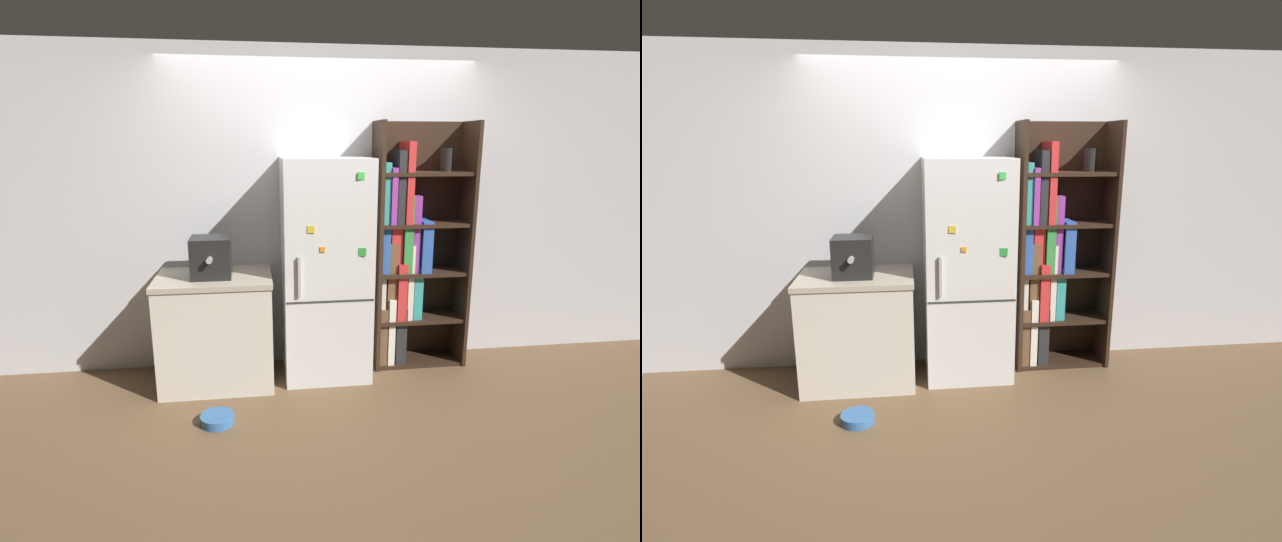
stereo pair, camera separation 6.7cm
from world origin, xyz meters
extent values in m
plane|color=brown|center=(0.00, 0.00, 0.00)|extent=(16.00, 16.00, 0.00)
cube|color=silver|center=(0.00, 0.47, 1.30)|extent=(8.00, 0.05, 2.60)
cube|color=silver|center=(0.00, 0.17, 0.88)|extent=(0.68, 0.57, 1.75)
cube|color=#333333|center=(0.00, -0.12, 0.71)|extent=(0.66, 0.01, 0.01)
cube|color=#B2B2B7|center=(-0.24, -0.13, 0.91)|extent=(0.02, 0.02, 0.30)
cube|color=green|center=(0.23, -0.12, 1.08)|extent=(0.06, 0.02, 0.06)
cube|color=yellow|center=(-0.15, -0.12, 1.26)|extent=(0.05, 0.01, 0.05)
cube|color=orange|center=(-0.06, -0.12, 1.11)|extent=(0.04, 0.01, 0.04)
cube|color=green|center=(0.21, -0.12, 1.63)|extent=(0.05, 0.02, 0.05)
cube|color=black|center=(0.44, 0.27, 1.01)|extent=(0.03, 0.35, 2.03)
cube|color=black|center=(1.19, 0.27, 1.01)|extent=(0.03, 0.35, 2.03)
cube|color=black|center=(0.82, 0.43, 1.01)|extent=(0.79, 0.03, 2.03)
cube|color=black|center=(0.82, 0.27, 0.01)|extent=(0.73, 0.32, 0.03)
cube|color=black|center=(0.82, 0.27, 0.41)|extent=(0.73, 0.32, 0.03)
cube|color=black|center=(0.82, 0.27, 0.81)|extent=(0.73, 0.32, 0.03)
cube|color=black|center=(0.82, 0.27, 1.22)|extent=(0.73, 0.32, 0.03)
cube|color=black|center=(0.82, 0.27, 1.62)|extent=(0.73, 0.32, 0.03)
cube|color=brown|center=(0.49, 0.27, 0.28)|extent=(0.06, 0.26, 0.49)
cube|color=silver|center=(0.56, 0.27, 0.32)|extent=(0.06, 0.28, 0.58)
cube|color=#262628|center=(0.65, 0.27, 0.28)|extent=(0.09, 0.24, 0.49)
cube|color=silver|center=(0.48, 0.28, 0.67)|extent=(0.04, 0.24, 0.51)
cube|color=brown|center=(0.56, 0.27, 0.75)|extent=(0.08, 0.23, 0.65)
cube|color=red|center=(0.64, 0.28, 0.66)|extent=(0.08, 0.28, 0.49)
cube|color=silver|center=(0.71, 0.27, 0.74)|extent=(0.05, 0.24, 0.64)
cube|color=teal|center=(0.78, 0.28, 0.64)|extent=(0.07, 0.25, 0.44)
cube|color=#2D59B2|center=(0.50, 0.28, 1.10)|extent=(0.07, 0.24, 0.54)
cube|color=red|center=(0.58, 0.28, 1.05)|extent=(0.09, 0.24, 0.44)
cube|color=#338C3F|center=(0.67, 0.28, 1.14)|extent=(0.07, 0.29, 0.63)
cube|color=purple|center=(0.74, 0.28, 1.14)|extent=(0.06, 0.25, 0.63)
cube|color=#2D59B2|center=(0.83, 0.27, 1.04)|extent=(0.09, 0.29, 0.42)
cube|color=teal|center=(0.49, 0.27, 1.47)|extent=(0.05, 0.27, 0.48)
cube|color=purple|center=(0.54, 0.27, 1.45)|extent=(0.05, 0.30, 0.44)
cube|color=#262628|center=(0.60, 0.27, 1.52)|extent=(0.06, 0.27, 0.57)
cube|color=red|center=(0.67, 0.27, 1.55)|extent=(0.06, 0.29, 0.64)
cylinder|color=black|center=(1.00, 0.27, 1.73)|extent=(0.10, 0.10, 0.18)
cube|color=beige|center=(-0.87, 0.13, 0.42)|extent=(0.86, 0.64, 0.84)
cube|color=#B2A893|center=(-0.87, 0.13, 0.86)|extent=(0.88, 0.66, 0.04)
cube|color=black|center=(-0.88, 0.09, 1.03)|extent=(0.29, 0.29, 0.30)
cylinder|color=#A5A39E|center=(-0.88, -0.08, 1.04)|extent=(0.04, 0.06, 0.04)
cylinder|color=#3366A5|center=(-0.85, -0.53, 0.03)|extent=(0.23, 0.23, 0.06)
torus|color=#3366A5|center=(-0.85, -0.53, 0.06)|extent=(0.23, 0.23, 0.01)
camera|label=1|loc=(-0.56, -3.64, 1.86)|focal=28.00mm
camera|label=2|loc=(-0.49, -3.65, 1.86)|focal=28.00mm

